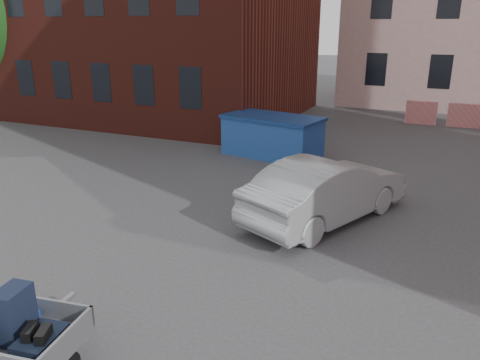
% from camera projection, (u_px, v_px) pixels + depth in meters
% --- Properties ---
extents(ground, '(120.00, 120.00, 0.00)m').
position_uv_depth(ground, '(216.00, 266.00, 8.51)').
color(ground, '#38383A').
rests_on(ground, ground).
extents(far_building, '(6.00, 6.00, 8.00)m').
position_uv_depth(far_building, '(105.00, 26.00, 33.98)').
color(far_building, maroon).
rests_on(far_building, ground).
extents(barriers, '(4.70, 0.18, 1.00)m').
position_uv_depth(barriers, '(464.00, 116.00, 19.74)').
color(barriers, red).
rests_on(barriers, ground).
extents(trailer, '(1.75, 1.91, 1.20)m').
position_uv_depth(trailer, '(11.00, 333.00, 5.71)').
color(trailer, black).
rests_on(trailer, ground).
extents(dumpster, '(3.44, 2.24, 1.33)m').
position_uv_depth(dumpster, '(272.00, 136.00, 15.43)').
color(dumpster, '#214B9E').
rests_on(dumpster, ground).
extents(silver_car, '(3.09, 4.53, 1.41)m').
position_uv_depth(silver_car, '(326.00, 190.00, 10.32)').
color(silver_car, '#999CA0').
rests_on(silver_car, ground).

